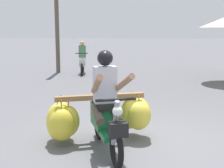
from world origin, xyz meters
TOP-DOWN VIEW (x-y plane):
  - ground_plane at (0.00, 0.00)m, footprint 120.00×120.00m
  - motorbike_main_loaded at (-0.71, 0.03)m, footprint 1.88×1.93m
  - motorbike_distant_ahead_left at (-2.47, 8.24)m, footprint 0.51×1.62m
  - utility_pole at (-3.62, 8.58)m, footprint 0.18×0.18m

SIDE VIEW (x-z plane):
  - ground_plane at x=0.00m, z-range 0.00..0.00m
  - motorbike_main_loaded at x=-0.71m, z-range -0.30..1.28m
  - motorbike_distant_ahead_left at x=-2.47m, z-range -0.13..1.27m
  - utility_pole at x=-3.62m, z-range 0.00..5.86m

